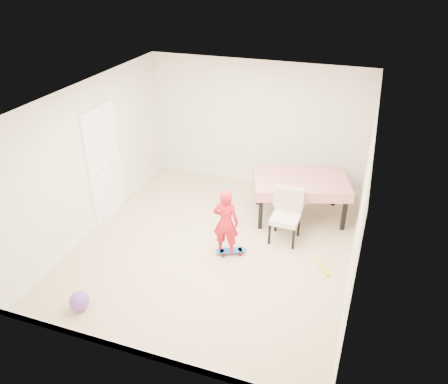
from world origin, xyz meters
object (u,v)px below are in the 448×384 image
(dining_table, at_px, (300,198))
(balloon, at_px, (79,301))
(child, at_px, (226,224))
(skateboard, at_px, (231,252))
(dining_chair, at_px, (285,217))

(dining_table, xyz_separation_m, balloon, (-2.44, -3.43, -0.25))
(dining_table, height_order, child, child)
(skateboard, bearing_deg, child, 167.60)
(dining_chair, bearing_deg, child, -137.51)
(child, relative_size, balloon, 4.14)
(dining_table, bearing_deg, balloon, -142.99)
(skateboard, xyz_separation_m, child, (-0.09, -0.02, 0.54))
(skateboard, bearing_deg, balloon, -155.69)
(dining_table, xyz_separation_m, dining_chair, (-0.09, -0.85, 0.07))
(skateboard, distance_m, child, 0.55)
(child, bearing_deg, dining_chair, -143.58)
(dining_table, relative_size, balloon, 5.98)
(skateboard, distance_m, balloon, 2.48)
(skateboard, bearing_deg, dining_chair, 17.38)
(child, bearing_deg, balloon, 46.89)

